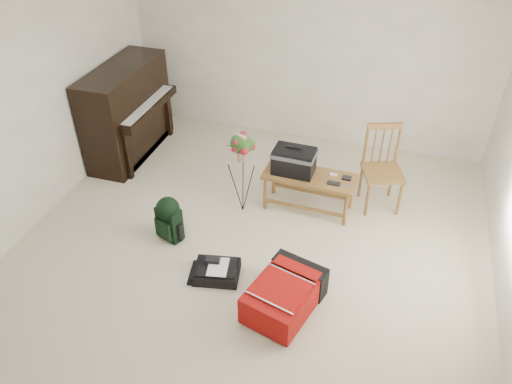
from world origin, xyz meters
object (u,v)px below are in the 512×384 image
(red_suitcase, at_px, (286,291))
(dining_chair, at_px, (383,169))
(black_duffel, at_px, (217,271))
(green_backpack, at_px, (169,217))
(flower_stand, at_px, (242,174))
(bench, at_px, (299,166))
(piano, at_px, (128,113))

(red_suitcase, bearing_deg, dining_chair, 85.63)
(black_duffel, relative_size, green_backpack, 0.96)
(red_suitcase, relative_size, flower_stand, 0.85)
(bench, relative_size, green_backpack, 2.01)
(piano, relative_size, bench, 1.40)
(bench, relative_size, flower_stand, 1.01)
(piano, height_order, dining_chair, piano)
(piano, xyz_separation_m, red_suitcase, (2.75, -2.08, -0.42))
(red_suitcase, bearing_deg, flower_stand, 139.44)
(piano, distance_m, black_duffel, 2.81)
(bench, height_order, black_duffel, bench)
(dining_chair, xyz_separation_m, flower_stand, (-1.53, -0.62, 0.03))
(piano, distance_m, flower_stand, 2.06)
(bench, height_order, flower_stand, flower_stand)
(red_suitcase, bearing_deg, piano, 158.30)
(dining_chair, distance_m, green_backpack, 2.52)
(black_duffel, relative_size, flower_stand, 0.48)
(black_duffel, bearing_deg, flower_stand, 83.51)
(dining_chair, xyz_separation_m, red_suitcase, (-0.68, -1.88, -0.32))
(green_backpack, bearing_deg, flower_stand, 68.47)
(dining_chair, height_order, flower_stand, flower_stand)
(dining_chair, relative_size, green_backpack, 1.90)
(red_suitcase, xyz_separation_m, green_backpack, (-1.46, 0.56, 0.12))
(piano, height_order, green_backpack, piano)
(piano, distance_m, dining_chair, 3.43)
(bench, relative_size, red_suitcase, 1.19)
(green_backpack, relative_size, flower_stand, 0.50)
(piano, xyz_separation_m, flower_stand, (1.89, -0.82, -0.08))
(bench, bearing_deg, flower_stand, -153.45)
(black_duffel, bearing_deg, green_backpack, 139.02)
(black_duffel, bearing_deg, red_suitcase, -22.69)
(dining_chair, height_order, black_duffel, dining_chair)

